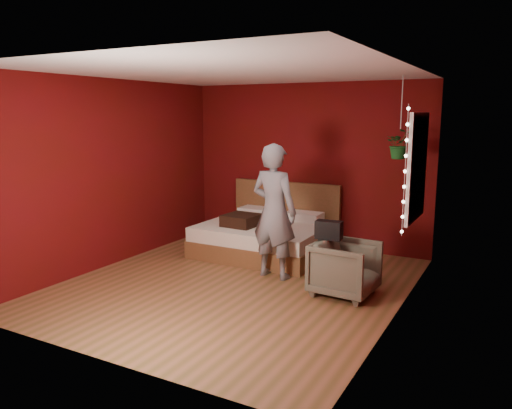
% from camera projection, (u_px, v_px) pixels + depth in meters
% --- Properties ---
extents(floor, '(4.50, 4.50, 0.00)m').
position_uv_depth(floor, '(236.00, 284.00, 6.29)').
color(floor, brown).
rests_on(floor, ground).
extents(room_walls, '(4.04, 4.54, 2.62)m').
position_uv_depth(room_walls, '(235.00, 151.00, 5.99)').
color(room_walls, '#5A090E').
rests_on(room_walls, ground).
extents(window, '(0.05, 0.97, 1.27)m').
position_uv_depth(window, '(417.00, 167.00, 5.88)').
color(window, white).
rests_on(window, room_walls).
extents(fairy_lights, '(0.04, 0.04, 1.45)m').
position_uv_depth(fairy_lights, '(405.00, 171.00, 5.44)').
color(fairy_lights, silver).
rests_on(fairy_lights, room_walls).
extents(bed, '(1.86, 1.58, 1.02)m').
position_uv_depth(bed, '(267.00, 236.00, 7.69)').
color(bed, brown).
rests_on(bed, ground).
extents(person, '(0.68, 0.49, 1.75)m').
position_uv_depth(person, '(274.00, 211.00, 6.44)').
color(person, slate).
rests_on(person, ground).
extents(armchair, '(0.76, 0.74, 0.65)m').
position_uv_depth(armchair, '(345.00, 268.00, 5.87)').
color(armchair, '#615F4D').
rests_on(armchair, ground).
extents(handbag, '(0.32, 0.17, 0.22)m').
position_uv_depth(handbag, '(329.00, 230.00, 5.93)').
color(handbag, black).
rests_on(handbag, armchair).
extents(throw_pillow, '(0.50, 0.50, 0.17)m').
position_uv_depth(throw_pillow, '(241.00, 220.00, 7.46)').
color(throw_pillow, black).
rests_on(throw_pillow, bed).
extents(hanging_plant, '(0.44, 0.42, 1.06)m').
position_uv_depth(hanging_plant, '(400.00, 144.00, 6.44)').
color(hanging_plant, silver).
rests_on(hanging_plant, room_walls).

